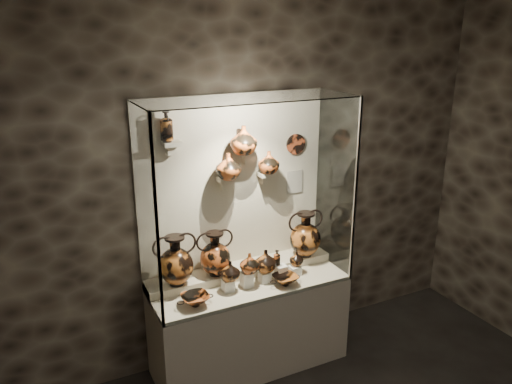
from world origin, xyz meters
The scene contains 36 objects.
wall_back centered at (0.00, 2.50, 1.60)m, with size 5.00×0.02×3.20m, color black.
plinth centered at (0.00, 2.18, 0.40)m, with size 1.70×0.60×0.80m, color #C2B49C.
front_tier centered at (0.00, 2.18, 0.82)m, with size 1.68×0.58×0.03m, color #C0B195.
rear_tier centered at (0.00, 2.35, 0.85)m, with size 1.70×0.25×0.10m, color #C0B195.
back_panel centered at (0.00, 2.50, 1.60)m, with size 1.70×0.03×1.60m, color #C2B49C.
glass_front centered at (0.00, 1.88, 1.60)m, with size 1.70×0.01×1.60m, color white.
glass_left centered at (-0.85, 2.18, 1.60)m, with size 0.01×0.60×1.60m, color white.
glass_right centered at (0.85, 2.18, 1.60)m, with size 0.01×0.60×1.60m, color white.
glass_top centered at (0.00, 2.18, 2.40)m, with size 1.70×0.60×0.01m, color white.
frame_post_left centered at (-0.84, 1.89, 1.60)m, with size 0.02×0.02×1.60m, color gray.
frame_post_right centered at (0.84, 1.89, 1.60)m, with size 0.02×0.02×1.60m, color gray.
pedestal_a centered at (-0.22, 2.13, 0.88)m, with size 0.09×0.09×0.10m, color silver.
pedestal_b centered at (-0.05, 2.13, 0.90)m, with size 0.09×0.09×0.13m, color silver.
pedestal_c centered at (0.12, 2.13, 0.88)m, with size 0.09×0.09×0.09m, color silver.
pedestal_d centered at (0.28, 2.13, 0.89)m, with size 0.09×0.09×0.12m, color silver.
pedestal_e centered at (0.42, 2.13, 0.87)m, with size 0.09×0.09×0.08m, color silver.
bracket_ul centered at (-0.55, 2.42, 2.05)m, with size 0.14×0.12×0.04m, color #C2B49C.
bracket_ca centered at (-0.10, 2.42, 1.70)m, with size 0.14×0.12×0.04m, color #C2B49C.
bracket_cb centered at (0.10, 2.42, 1.90)m, with size 0.10×0.12×0.04m, color #C2B49C.
bracket_cc centered at (0.28, 2.42, 1.70)m, with size 0.14×0.12×0.04m, color #C2B49C.
amphora_left centered at (-0.60, 2.30, 1.11)m, with size 0.34×0.34×0.43m, color #A3561F, non-canonical shape.
amphora_mid centered at (-0.26, 2.31, 1.10)m, with size 0.31×0.31×0.39m, color #B24F1F, non-canonical shape.
amphora_right centered at (0.62, 2.30, 1.11)m, with size 0.34×0.34×0.43m, color #A3561F, non-canonical shape.
jug_a centered at (-0.20, 2.11, 1.01)m, with size 0.16×0.16×0.17m, color #A3561F.
jug_b centered at (-0.03, 2.11, 1.05)m, with size 0.17×0.17×0.17m, color #B24F1F.
jug_c centered at (0.14, 2.15, 1.02)m, with size 0.19×0.19×0.20m, color #A3561F.
jug_e centered at (0.44, 2.15, 0.97)m, with size 0.12×0.12×0.13m, color #A3561F.
lekythos_small centered at (0.25, 2.15, 1.03)m, with size 0.07×0.07×0.16m, color #B24F1F, non-canonical shape.
kylix_left centered at (-0.54, 2.03, 0.89)m, with size 0.28×0.24×0.11m, color #B24F1F, non-canonical shape.
kylix_right centered at (0.25, 2.00, 0.88)m, with size 0.27×0.23×0.11m, color #A3561F, non-canonical shape.
lekythos_tall centered at (-0.58, 2.42, 2.20)m, with size 0.11×0.11×0.27m, color #A3561F, non-canonical shape.
ovoid_vase_a centered at (-0.10, 2.36, 1.83)m, with size 0.21×0.21×0.22m, color #B24F1F.
ovoid_vase_b centered at (0.04, 2.36, 2.03)m, with size 0.22×0.22×0.23m, color #B24F1F.
ovoid_vase_c centered at (0.28, 2.38, 1.81)m, with size 0.18×0.18×0.19m, color #B24F1F.
wall_plate centered at (0.60, 2.47, 1.92)m, with size 0.18×0.18×0.02m, color #A84321.
info_placard centered at (0.60, 2.47, 1.57)m, with size 0.16×0.01×0.21m, color beige.
Camera 1 is at (-1.63, -1.27, 2.91)m, focal length 35.00 mm.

